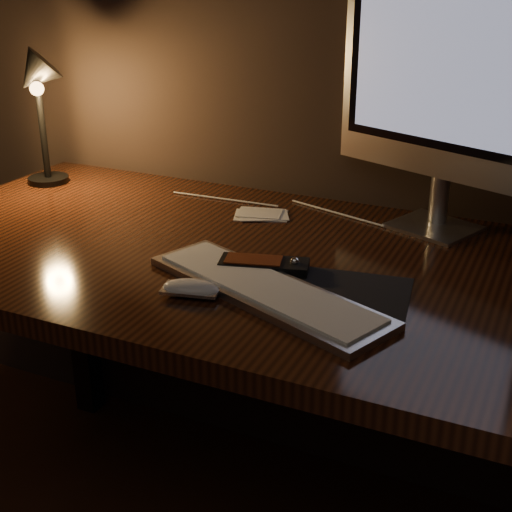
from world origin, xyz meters
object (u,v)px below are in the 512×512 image
at_px(mouse, 191,290).
at_px(desk_lamp, 37,94).
at_px(monitor, 449,80).
at_px(keyboard, 266,290).
at_px(desk, 291,305).
at_px(media_remote, 264,265).

height_order(mouse, desk_lamp, desk_lamp).
distance_m(monitor, mouse, 0.64).
bearing_deg(desk_lamp, keyboard, -5.85).
relative_size(desk, media_remote, 9.50).
height_order(desk, monitor, monitor).
xyz_separation_m(mouse, desk_lamp, (-0.62, 0.38, 0.21)).
distance_m(mouse, desk_lamp, 0.76).
distance_m(keyboard, media_remote, 0.10).
height_order(keyboard, mouse, same).
height_order(monitor, keyboard, monitor).
distance_m(desk, mouse, 0.31).
height_order(desk, keyboard, keyboard).
distance_m(desk, monitor, 0.53).
relative_size(monitor, media_remote, 3.04).
distance_m(monitor, desk_lamp, 0.93).
bearing_deg(monitor, desk, -116.02).
bearing_deg(media_remote, keyboard, -79.41).
distance_m(desk, keyboard, 0.26).
bearing_deg(desk, mouse, -104.59).
xyz_separation_m(desk, mouse, (-0.07, -0.27, 0.14)).
bearing_deg(keyboard, desk_lamp, 177.67).
relative_size(desk, desk_lamp, 4.83).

